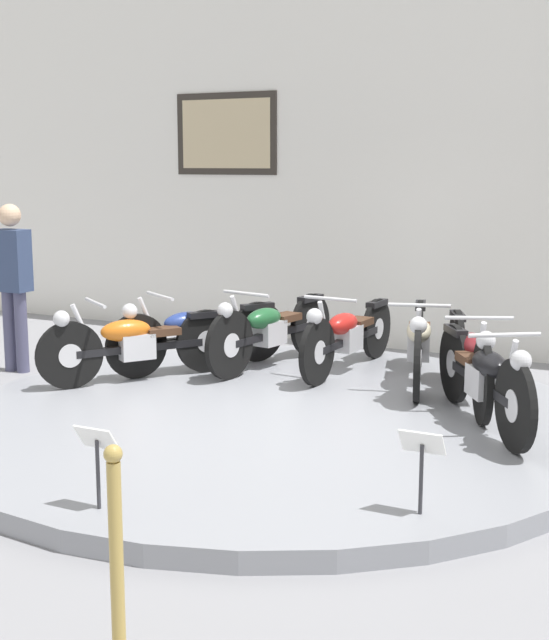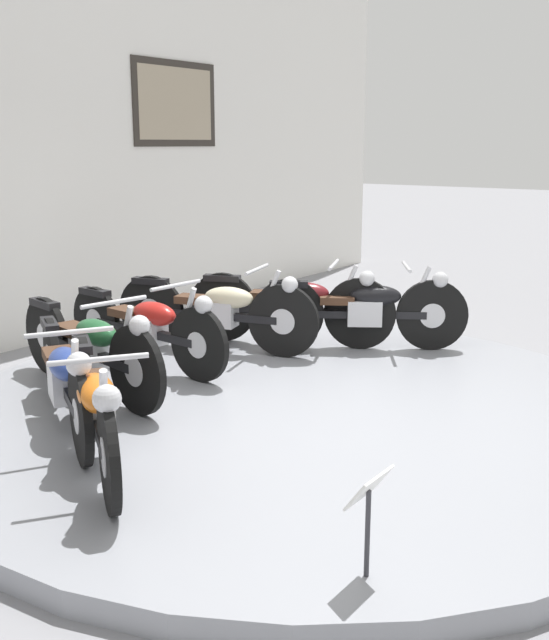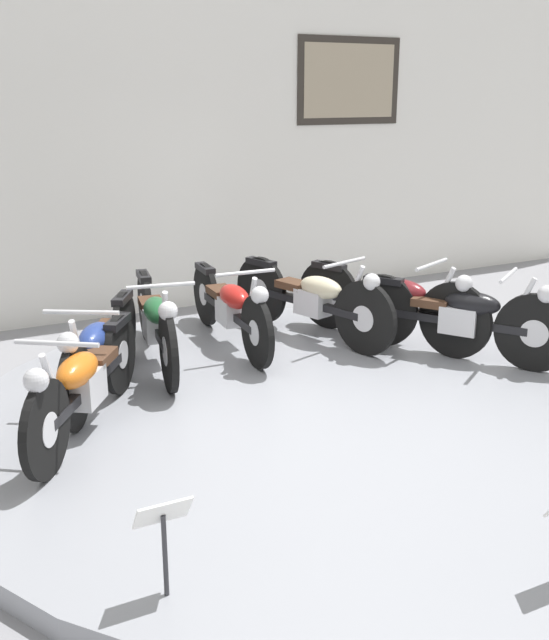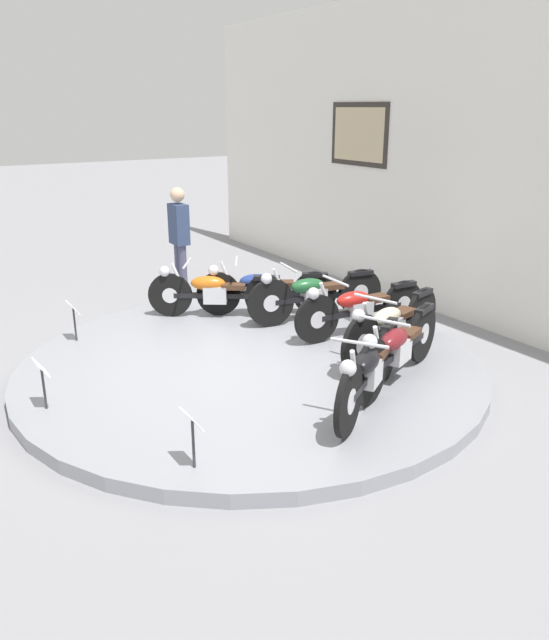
% 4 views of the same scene
% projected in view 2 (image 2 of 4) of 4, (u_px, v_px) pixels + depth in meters
% --- Properties ---
extents(ground_plane, '(60.00, 60.00, 0.00)m').
position_uv_depth(ground_plane, '(299.00, 421.00, 5.67)').
color(ground_plane, gray).
extents(display_platform, '(5.35, 5.35, 0.14)m').
position_uv_depth(display_platform, '(299.00, 412.00, 5.66)').
color(display_platform, gray).
rests_on(display_platform, ground_plane).
extents(motorcycle_orange, '(1.17, 1.65, 0.78)m').
position_uv_depth(motorcycle_orange, '(95.00, 406.00, 4.49)').
color(motorcycle_orange, black).
rests_on(motorcycle_orange, display_platform).
extents(motorcycle_blue, '(1.05, 1.72, 0.79)m').
position_uv_depth(motorcycle_blue, '(65.00, 376.00, 5.06)').
color(motorcycle_blue, black).
rests_on(motorcycle_blue, display_platform).
extents(motorcycle_green, '(0.54, 1.99, 0.80)m').
position_uv_depth(motorcycle_green, '(90.00, 345.00, 5.77)').
color(motorcycle_green, black).
rests_on(motorcycle_green, display_platform).
extents(motorcycle_red, '(0.54, 1.97, 0.79)m').
position_uv_depth(motorcycle_red, '(147.00, 325.00, 6.47)').
color(motorcycle_red, black).
rests_on(motorcycle_red, display_platform).
extents(motorcycle_cream, '(0.70, 1.95, 0.81)m').
position_uv_depth(motorcycle_cream, '(219.00, 309.00, 6.98)').
color(motorcycle_cream, black).
rests_on(motorcycle_cream, display_platform).
extents(motorcycle_maroon, '(0.86, 1.88, 0.82)m').
position_uv_depth(motorcycle_maroon, '(294.00, 304.00, 7.18)').
color(motorcycle_maroon, black).
rests_on(motorcycle_maroon, display_platform).
extents(motorcycle_black, '(1.16, 1.72, 0.81)m').
position_uv_depth(motorcycle_black, '(364.00, 308.00, 7.04)').
color(motorcycle_black, black).
rests_on(motorcycle_black, display_platform).
extents(info_placard_front_left, '(0.26, 0.11, 0.51)m').
position_uv_depth(info_placard_front_left, '(368.00, 502.00, 3.31)').
color(info_placard_front_left, '#333338').
rests_on(info_placard_front_left, display_platform).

